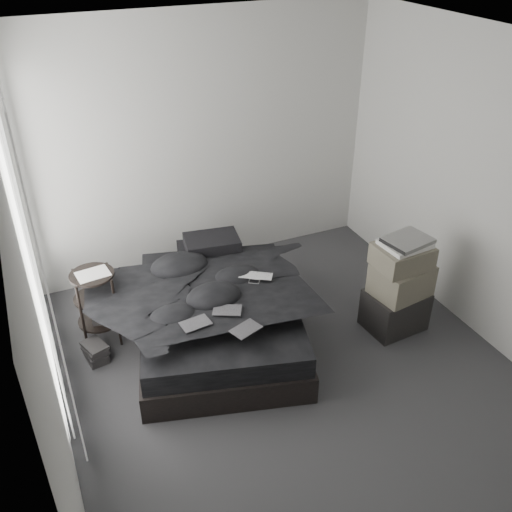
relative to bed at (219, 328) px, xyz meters
name	(u,v)px	position (x,y,z in m)	size (l,w,h in m)	color
floor	(295,379)	(0.39, -0.74, -0.12)	(3.60, 4.20, 0.01)	#353538
ceiling	(311,54)	(0.39, -0.74, 2.48)	(3.60, 4.20, 0.01)	white
wall_back	(203,146)	(0.39, 1.36, 1.18)	(3.60, 0.01, 2.60)	beige
wall_left	(36,306)	(-1.41, -0.74, 1.18)	(0.01, 4.20, 2.60)	beige
wall_right	(497,199)	(2.19, -0.74, 1.18)	(0.01, 4.20, 2.60)	beige
window_left	(24,231)	(-1.39, 0.16, 1.23)	(0.02, 2.00, 2.30)	white
curtain_left	(33,238)	(-1.34, 0.16, 1.16)	(0.06, 2.12, 2.48)	white
bed	(219,328)	(0.00, 0.00, 0.00)	(1.36, 1.80, 0.24)	black
mattress	(218,309)	(0.00, 0.00, 0.22)	(1.31, 1.74, 0.19)	black
duvet	(218,293)	(-0.01, -0.04, 0.42)	(1.33, 1.54, 0.21)	black
pillow_lower	(206,253)	(0.14, 0.69, 0.38)	(0.54, 0.37, 0.12)	black
pillow_upper	(212,243)	(0.19, 0.65, 0.49)	(0.51, 0.35, 0.11)	black
laptop	(255,273)	(0.33, -0.04, 0.53)	(0.29, 0.18, 0.02)	silver
comic_a	(195,317)	(-0.33, -0.41, 0.53)	(0.23, 0.15, 0.01)	black
comic_b	(227,303)	(-0.05, -0.35, 0.53)	(0.23, 0.15, 0.01)	black
comic_c	(246,321)	(-0.01, -0.63, 0.54)	(0.23, 0.15, 0.01)	black
side_stand	(98,308)	(-0.96, 0.44, 0.22)	(0.38, 0.38, 0.69)	black
papers	(93,274)	(-0.95, 0.43, 0.58)	(0.27, 0.20, 0.01)	white
floor_books	(96,352)	(-1.06, 0.18, -0.04)	(0.16, 0.23, 0.16)	black
box_lower	(395,309)	(1.54, -0.48, 0.07)	(0.51, 0.40, 0.38)	black
box_mid	(401,280)	(1.55, -0.49, 0.40)	(0.48, 0.38, 0.29)	#635D4E
box_upper	(402,256)	(1.53, -0.48, 0.65)	(0.46, 0.37, 0.20)	#635D4E
art_book_white	(405,244)	(1.54, -0.48, 0.77)	(0.39, 0.31, 0.04)	silver
art_book_snake	(408,240)	(1.55, -0.49, 0.80)	(0.38, 0.30, 0.04)	silver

